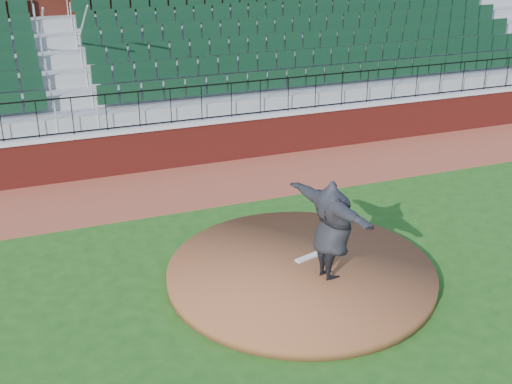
% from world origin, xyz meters
% --- Properties ---
extents(ground, '(90.00, 90.00, 0.00)m').
position_xyz_m(ground, '(0.00, 0.00, 0.00)').
color(ground, '#1D4C15').
rests_on(ground, ground).
extents(warning_track, '(34.00, 3.20, 0.01)m').
position_xyz_m(warning_track, '(0.00, 5.40, 0.01)').
color(warning_track, brown).
rests_on(warning_track, ground).
extents(field_wall, '(34.00, 0.35, 1.20)m').
position_xyz_m(field_wall, '(0.00, 7.00, 0.60)').
color(field_wall, maroon).
rests_on(field_wall, ground).
extents(wall_cap, '(34.00, 0.45, 0.10)m').
position_xyz_m(wall_cap, '(0.00, 7.00, 1.25)').
color(wall_cap, '#B7B7B7').
rests_on(wall_cap, field_wall).
extents(wall_railing, '(34.00, 0.05, 1.00)m').
position_xyz_m(wall_railing, '(0.00, 7.00, 1.80)').
color(wall_railing, black).
rests_on(wall_railing, wall_cap).
extents(seating_stands, '(34.00, 5.10, 4.60)m').
position_xyz_m(seating_stands, '(0.00, 9.72, 2.30)').
color(seating_stands, gray).
rests_on(seating_stands, ground).
extents(concourse_wall, '(34.00, 0.50, 5.50)m').
position_xyz_m(concourse_wall, '(0.00, 12.52, 2.75)').
color(concourse_wall, maroon).
rests_on(concourse_wall, ground).
extents(pitchers_mound, '(5.37, 5.37, 0.25)m').
position_xyz_m(pitchers_mound, '(0.34, -0.14, 0.12)').
color(pitchers_mound, brown).
rests_on(pitchers_mound, ground).
extents(pitching_rubber, '(0.59, 0.30, 0.04)m').
position_xyz_m(pitching_rubber, '(0.63, 0.17, 0.27)').
color(pitching_rubber, silver).
rests_on(pitching_rubber, pitchers_mound).
extents(pitcher, '(1.09, 2.56, 2.02)m').
position_xyz_m(pitcher, '(0.72, -0.64, 1.26)').
color(pitcher, black).
rests_on(pitcher, pitchers_mound).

